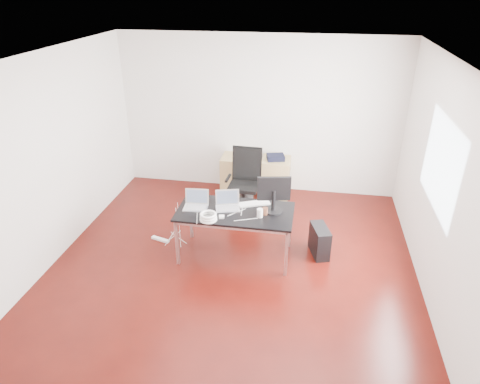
% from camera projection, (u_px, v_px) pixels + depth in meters
% --- Properties ---
extents(room_shell, '(5.00, 5.00, 5.00)m').
position_uv_depth(room_shell, '(235.00, 172.00, 5.39)').
color(room_shell, '#360906').
rests_on(room_shell, ground).
extents(desk, '(1.60, 0.80, 0.73)m').
position_uv_depth(desk, '(235.00, 214.00, 5.91)').
color(desk, black).
rests_on(desk, ground).
extents(office_chair, '(0.50, 0.52, 1.08)m').
position_uv_depth(office_chair, '(245.00, 178.00, 7.13)').
color(office_chair, black).
rests_on(office_chair, ground).
extents(filing_cabinet_left, '(0.50, 0.50, 0.70)m').
position_uv_depth(filing_cabinet_left, '(236.00, 174.00, 7.89)').
color(filing_cabinet_left, tan).
rests_on(filing_cabinet_left, ground).
extents(filing_cabinet_right, '(0.50, 0.50, 0.70)m').
position_uv_depth(filing_cabinet_right, '(276.00, 177.00, 7.78)').
color(filing_cabinet_right, tan).
rests_on(filing_cabinet_right, ground).
extents(pc_tower, '(0.32, 0.49, 0.44)m').
position_uv_depth(pc_tower, '(320.00, 241.00, 6.14)').
color(pc_tower, black).
rests_on(pc_tower, ground).
extents(wastebasket, '(0.32, 0.32, 0.28)m').
position_uv_depth(wastebasket, '(247.00, 194.00, 7.63)').
color(wastebasket, black).
rests_on(wastebasket, ground).
extents(power_strip, '(0.30, 0.14, 0.04)m').
position_uv_depth(power_strip, '(160.00, 239.00, 6.54)').
color(power_strip, white).
rests_on(power_strip, ground).
extents(laptop_left, '(0.35, 0.28, 0.23)m').
position_uv_depth(laptop_left, '(196.00, 203.00, 5.96)').
color(laptop_left, silver).
rests_on(laptop_left, desk).
extents(laptop_right, '(0.39, 0.33, 0.23)m').
position_uv_depth(laptop_right, '(228.00, 204.00, 5.94)').
color(laptop_right, silver).
rests_on(laptop_right, desk).
extents(monitor, '(0.45, 0.26, 0.51)m').
position_uv_depth(monitor, '(274.00, 192.00, 5.76)').
color(monitor, black).
rests_on(monitor, desk).
extents(keyboard, '(0.46, 0.30, 0.02)m').
position_uv_depth(keyboard, '(254.00, 204.00, 6.05)').
color(keyboard, white).
rests_on(keyboard, desk).
extents(cup_white, '(0.10, 0.10, 0.12)m').
position_uv_depth(cup_white, '(260.00, 213.00, 5.71)').
color(cup_white, white).
rests_on(cup_white, desk).
extents(cup_brown, '(0.08, 0.08, 0.10)m').
position_uv_depth(cup_brown, '(265.00, 211.00, 5.77)').
color(cup_brown, '#532D1C').
rests_on(cup_brown, desk).
extents(cable_coil, '(0.24, 0.24, 0.11)m').
position_uv_depth(cable_coil, '(208.00, 217.00, 5.63)').
color(cable_coil, white).
rests_on(cable_coil, desk).
extents(power_adapter, '(0.08, 0.08, 0.03)m').
position_uv_depth(power_adapter, '(222.00, 217.00, 5.71)').
color(power_adapter, white).
rests_on(power_adapter, desk).
extents(speaker, '(0.10, 0.09, 0.18)m').
position_uv_depth(speaker, '(236.00, 152.00, 7.68)').
color(speaker, '#9E9E9E').
rests_on(speaker, filing_cabinet_left).
extents(navy_garment, '(0.35, 0.31, 0.09)m').
position_uv_depth(navy_garment, '(276.00, 157.00, 7.58)').
color(navy_garment, black).
rests_on(navy_garment, filing_cabinet_right).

